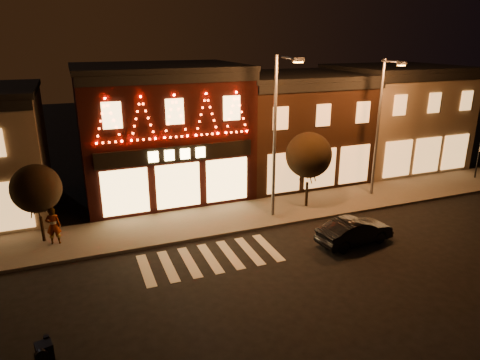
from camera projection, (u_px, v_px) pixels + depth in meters
ground at (242, 305)px, 16.79m from camera, size 120.00×120.00×0.00m
sidewalk_far at (222, 219)px, 24.53m from camera, size 44.00×4.00×0.15m
building_pulp at (161, 130)px, 27.83m from camera, size 10.20×8.34×8.30m
building_right_a at (292, 126)px, 31.27m from camera, size 9.20×8.28×7.50m
building_right_b at (393, 116)px, 34.35m from camera, size 9.20×8.28×7.80m
streetlamp_mid at (278, 126)px, 23.09m from camera, size 0.69×2.04×8.87m
streetlamp_right at (381, 118)px, 26.51m from camera, size 0.57×1.95×8.51m
tree_left at (36, 189)px, 20.88m from camera, size 2.37×2.37×3.97m
tree_right at (309, 155)px, 25.30m from camera, size 2.70×2.70×4.52m
dark_sedan at (355, 231)px, 21.62m from camera, size 4.13×1.83×1.32m
pedestrian at (53, 226)px, 21.17m from camera, size 0.75×0.54×1.90m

